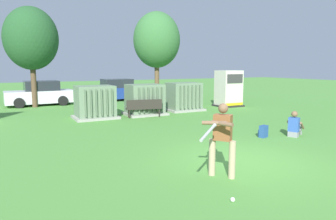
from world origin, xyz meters
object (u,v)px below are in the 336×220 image
at_px(transformer_mid_east, 184,97).
at_px(batter, 222,137).
at_px(transformer_west, 95,103).
at_px(park_bench, 144,107).
at_px(seated_spectator, 295,126).
at_px(backpack, 263,132).
at_px(generator_enclosure, 229,89).
at_px(transformer_mid_west, 145,100).
at_px(parked_car_leftmost, 40,94).
at_px(parked_car_left_of_center, 116,91).
at_px(sports_ball, 233,200).

relative_size(transformer_mid_east, batter, 1.21).
relative_size(transformer_west, park_bench, 1.14).
distance_m(seated_spectator, backpack, 1.22).
xyz_separation_m(generator_enclosure, seated_spectator, (-3.31, -8.06, -0.76)).
xyz_separation_m(transformer_west, batter, (0.48, -9.59, 0.19)).
bearing_deg(transformer_mid_west, seated_spectator, -68.73).
bearing_deg(parked_car_leftmost, transformer_west, -74.39).
bearing_deg(park_bench, parked_car_leftmost, 118.38).
relative_size(park_bench, parked_car_left_of_center, 0.43).
bearing_deg(generator_enclosure, seated_spectator, -112.32).
xyz_separation_m(transformer_west, sports_ball, (-0.12, -10.76, -0.74)).
distance_m(park_bench, batter, 8.89).
bearing_deg(transformer_west, backpack, -57.92).
bearing_deg(sports_ball, batter, 62.70).
bearing_deg(seated_spectator, generator_enclosure, 67.68).
distance_m(transformer_mid_west, transformer_mid_east, 2.68).
bearing_deg(park_bench, transformer_mid_east, 22.64).
bearing_deg(seated_spectator, parked_car_left_of_center, 98.06).
relative_size(park_bench, parked_car_leftmost, 0.43).
relative_size(seated_spectator, parked_car_leftmost, 0.23).
distance_m(transformer_mid_west, sports_ball, 11.09).
height_order(transformer_mid_east, generator_enclosure, generator_enclosure).
bearing_deg(backpack, transformer_west, 122.08).
height_order(transformer_mid_west, backpack, transformer_mid_west).
bearing_deg(sports_ball, parked_car_leftmost, 95.77).
bearing_deg(park_bench, transformer_mid_west, 64.60).
xyz_separation_m(generator_enclosure, parked_car_leftmost, (-10.71, 6.12, -0.38)).
relative_size(batter, backpack, 3.95).
bearing_deg(transformer_mid_west, generator_enclosure, 6.81).
relative_size(transformer_mid_west, parked_car_left_of_center, 0.49).
height_order(transformer_mid_west, parked_car_left_of_center, same).
relative_size(transformer_mid_west, sports_ball, 23.33).
xyz_separation_m(generator_enclosure, sports_ball, (-8.93, -11.44, -1.09)).
relative_size(seated_spectator, backpack, 2.19).
bearing_deg(generator_enclosure, park_bench, -166.53).
distance_m(park_bench, backpack, 6.44).
bearing_deg(batter, sports_ball, -117.30).
height_order(park_bench, parked_car_left_of_center, parked_car_left_of_center).
relative_size(transformer_mid_west, park_bench, 1.14).
height_order(transformer_mid_west, transformer_mid_east, same).
bearing_deg(transformer_mid_east, parked_car_left_of_center, 105.11).
relative_size(transformer_mid_east, parked_car_left_of_center, 0.49).
distance_m(sports_ball, parked_car_leftmost, 17.66).
distance_m(transformer_mid_west, seated_spectator, 7.87).
bearing_deg(backpack, parked_car_leftmost, 114.47).
height_order(transformer_mid_west, park_bench, transformer_mid_west).
bearing_deg(transformer_mid_east, batter, -115.76).
height_order(transformer_mid_east, park_bench, transformer_mid_east).
bearing_deg(parked_car_leftmost, generator_enclosure, -29.74).
relative_size(transformer_west, seated_spectator, 2.18).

